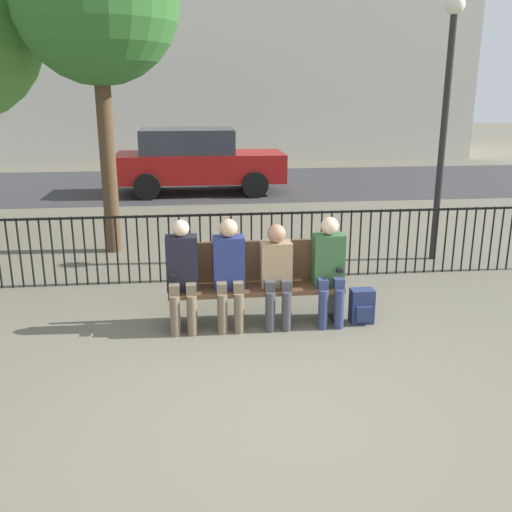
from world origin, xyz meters
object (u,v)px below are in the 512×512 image
object	(u,v)px
tree_0	(96,2)
seated_person_1	(229,268)
park_bench	(255,280)
seated_person_2	(276,270)
seated_person_3	(329,265)
lamp_post	(447,92)
parked_car_0	(197,160)
seated_person_0	(182,270)
backpack	(362,306)

from	to	relation	value
tree_0	seated_person_1	bearing A→B (deg)	-63.49
park_bench	seated_person_2	distance (m)	0.30
park_bench	seated_person_3	world-z (taller)	seated_person_3
lamp_post	parked_car_0	world-z (taller)	lamp_post
seated_person_0	seated_person_3	bearing A→B (deg)	-0.03
seated_person_2	backpack	xyz separation A→B (m)	(0.97, -0.05, -0.45)
seated_person_1	parked_car_0	xyz separation A→B (m)	(-0.21, 8.72, 0.16)
seated_person_1	backpack	distance (m)	1.57
seated_person_0	seated_person_1	distance (m)	0.51
seated_person_3	parked_car_0	xyz separation A→B (m)	(-1.32, 8.72, 0.16)
seated_person_2	backpack	distance (m)	1.08
seated_person_3	tree_0	size ratio (longest dim) A/B	0.24
park_bench	backpack	world-z (taller)	park_bench
backpack	tree_0	xyz separation A→B (m)	(-3.17, 3.41, 3.59)
tree_0	lamp_post	distance (m)	5.29
seated_person_0	tree_0	distance (m)	4.72
seated_person_2	tree_0	bearing A→B (deg)	123.17
backpack	parked_car_0	bearing A→B (deg)	101.03
seated_person_3	seated_person_2	bearing A→B (deg)	-179.63
park_bench	seated_person_3	bearing A→B (deg)	-9.09
seated_person_1	parked_car_0	distance (m)	8.72
backpack	tree_0	distance (m)	5.88
seated_person_0	lamp_post	distance (m)	4.86
lamp_post	seated_person_1	bearing A→B (deg)	-145.37
seated_person_0	seated_person_1	bearing A→B (deg)	-0.03
seated_person_2	parked_car_0	world-z (taller)	parked_car_0
lamp_post	parked_car_0	distance (m)	7.52
seated_person_1	tree_0	distance (m)	4.86
backpack	lamp_post	distance (m)	3.81
backpack	parked_car_0	xyz separation A→B (m)	(-1.71, 8.77, 0.65)
park_bench	backpack	bearing A→B (deg)	-8.79
park_bench	lamp_post	size ratio (longest dim) A/B	0.50
backpack	park_bench	bearing A→B (deg)	171.21
seated_person_0	backpack	bearing A→B (deg)	-1.60
park_bench	backpack	size ratio (longest dim) A/B	4.87
tree_0	parked_car_0	world-z (taller)	tree_0
seated_person_1	backpack	xyz separation A→B (m)	(1.50, -0.06, -0.49)
seated_person_1	seated_person_2	size ratio (longest dim) A/B	1.06
seated_person_1	seated_person_3	xyz separation A→B (m)	(1.11, -0.00, -0.01)
park_bench	seated_person_1	xyz separation A→B (m)	(-0.30, -0.13, 0.18)
seated_person_3	tree_0	bearing A→B (deg)	129.69
tree_0	lamp_post	size ratio (longest dim) A/B	1.31
park_bench	seated_person_3	distance (m)	0.84
backpack	tree_0	world-z (taller)	tree_0
seated_person_2	lamp_post	xyz separation A→B (m)	(2.83, 2.32, 1.87)
seated_person_0	seated_person_3	distance (m)	1.62
park_bench	lamp_post	xyz separation A→B (m)	(3.05, 2.19, 2.02)
seated_person_1	tree_0	xyz separation A→B (m)	(-1.67, 3.35, 3.10)
backpack	parked_car_0	size ratio (longest dim) A/B	0.09
backpack	seated_person_2	bearing A→B (deg)	176.98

